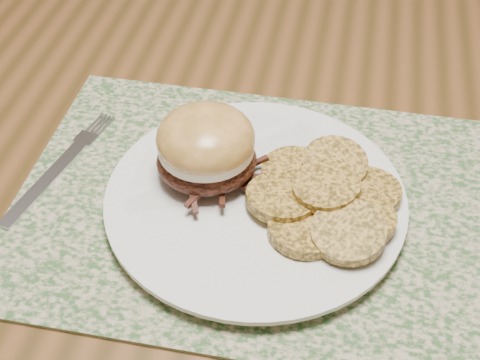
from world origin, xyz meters
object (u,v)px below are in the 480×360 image
dinner_plate (255,201)px  fork (61,166)px  pork_sandwich (206,147)px  dining_table (114,111)px

dinner_plate → fork: bearing=175.4°
dinner_plate → pork_sandwich: bearing=160.4°
dinner_plate → pork_sandwich: pork_sandwich is taller
pork_sandwich → fork: bearing=163.1°
dining_table → pork_sandwich: pork_sandwich is taller
dinner_plate → pork_sandwich: 0.07m
fork → dinner_plate: bearing=8.5°
dining_table → pork_sandwich: (0.17, -0.19, 0.13)m
pork_sandwich → dining_table: bearing=114.0°
dining_table → dinner_plate: (0.22, -0.21, 0.09)m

